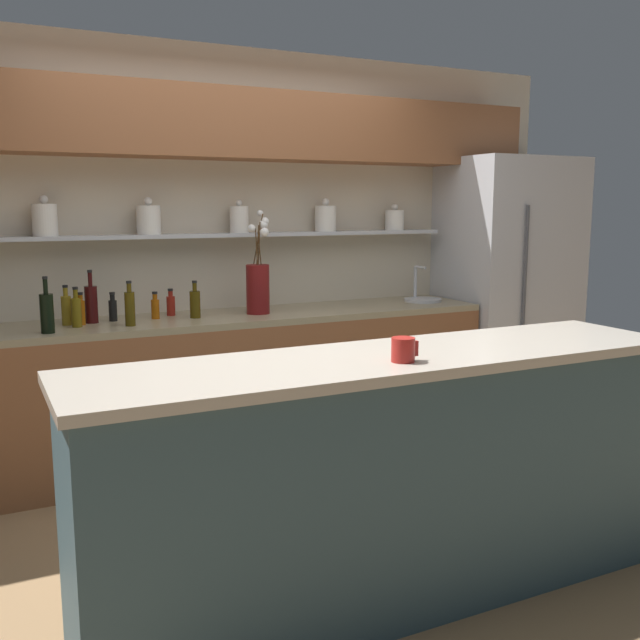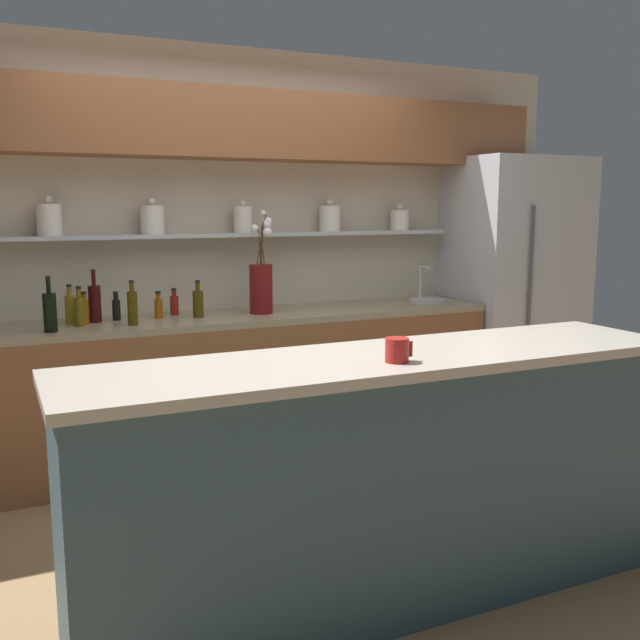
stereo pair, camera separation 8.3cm
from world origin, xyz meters
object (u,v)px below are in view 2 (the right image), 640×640
(bottle_oil_6, at_px, (70,308))
(bottle_oil_8, at_px, (198,303))
(refrigerator, at_px, (513,290))
(bottle_oil_2, at_px, (80,310))
(coffee_mug, at_px, (397,350))
(sink_fixture, at_px, (427,298))
(flower_vase, at_px, (261,283))
(bottle_wine_3, at_px, (50,311))
(bottle_oil_0, at_px, (132,307))
(bottle_sauce_4, at_px, (84,310))
(bottle_sauce_5, at_px, (158,307))
(bottle_wine_9, at_px, (95,303))
(bottle_sauce_1, at_px, (174,304))
(bottle_sauce_7, at_px, (116,308))

(bottle_oil_6, bearing_deg, bottle_oil_8, -5.16)
(refrigerator, height_order, bottle_oil_2, refrigerator)
(bottle_oil_2, bearing_deg, coffee_mug, -65.05)
(sink_fixture, height_order, coffee_mug, sink_fixture)
(bottle_oil_8, bearing_deg, bottle_oil_6, 174.84)
(flower_vase, height_order, bottle_wine_3, flower_vase)
(bottle_oil_0, bearing_deg, refrigerator, 2.00)
(bottle_oil_6, height_order, bottle_oil_8, bottle_oil_6)
(bottle_sauce_4, relative_size, bottle_sauce_5, 1.14)
(flower_vase, relative_size, bottle_sauce_5, 3.93)
(bottle_wine_9, bearing_deg, bottle_sauce_4, -144.46)
(sink_fixture, height_order, bottle_sauce_1, sink_fixture)
(bottle_wine_3, height_order, bottle_sauce_4, bottle_wine_3)
(bottle_sauce_1, bearing_deg, bottle_oil_8, -55.79)
(bottle_oil_0, xyz_separation_m, bottle_sauce_4, (-0.25, 0.16, -0.02))
(bottle_sauce_7, bearing_deg, bottle_oil_8, -11.66)
(flower_vase, xyz_separation_m, bottle_sauce_5, (-0.64, 0.07, -0.13))
(refrigerator, relative_size, bottle_sauce_5, 11.77)
(sink_fixture, xyz_separation_m, bottle_oil_2, (-2.36, -0.05, 0.06))
(coffee_mug, bearing_deg, bottle_oil_2, 114.95)
(bottle_sauce_1, relative_size, bottle_oil_6, 0.73)
(bottle_sauce_4, bearing_deg, bottle_wine_3, -135.80)
(bottle_oil_8, bearing_deg, bottle_sauce_7, 168.34)
(flower_vase, xyz_separation_m, bottle_oil_2, (-1.10, -0.03, -0.10))
(bottle_oil_6, distance_m, coffee_mug, 2.26)
(bottle_oil_6, bearing_deg, bottle_sauce_7, 6.65)
(bottle_oil_2, distance_m, bottle_wine_9, 0.15)
(bottle_oil_0, bearing_deg, bottle_sauce_1, 42.62)
(bottle_oil_0, bearing_deg, flower_vase, 8.19)
(flower_vase, distance_m, bottle_wine_9, 1.01)
(bottle_sauce_4, bearing_deg, bottle_sauce_5, 4.89)
(bottle_sauce_1, bearing_deg, bottle_wine_9, -170.82)
(bottle_oil_0, bearing_deg, bottle_wine_9, 131.43)
(refrigerator, distance_m, bottle_oil_2, 3.09)
(bottle_sauce_1, bearing_deg, bottle_sauce_7, -170.27)
(bottle_wine_3, distance_m, bottle_sauce_4, 0.28)
(sink_fixture, distance_m, bottle_oil_2, 2.36)
(bottle_sauce_4, bearing_deg, flower_vase, -2.00)
(bottle_wine_3, bearing_deg, refrigerator, 2.38)
(bottle_wine_3, xyz_separation_m, bottle_oil_8, (0.86, 0.16, -0.02))
(bottle_oil_2, relative_size, bottle_sauce_7, 1.32)
(bottle_sauce_5, relative_size, bottle_sauce_7, 0.96)
(flower_vase, bearing_deg, sink_fixture, 1.32)
(flower_vase, distance_m, bottle_sauce_5, 0.65)
(sink_fixture, relative_size, bottle_sauce_1, 1.58)
(bottle_wine_9, bearing_deg, sink_fixture, -1.41)
(coffee_mug, bearing_deg, refrigerator, 41.86)
(refrigerator, height_order, bottle_oil_6, refrigerator)
(bottle_wine_3, bearing_deg, flower_vase, 7.00)
(bottle_sauce_1, height_order, bottle_wine_3, bottle_wine_3)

